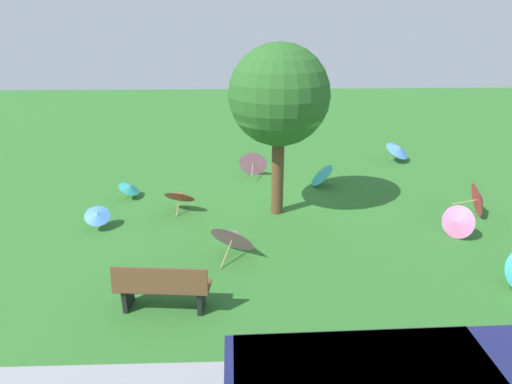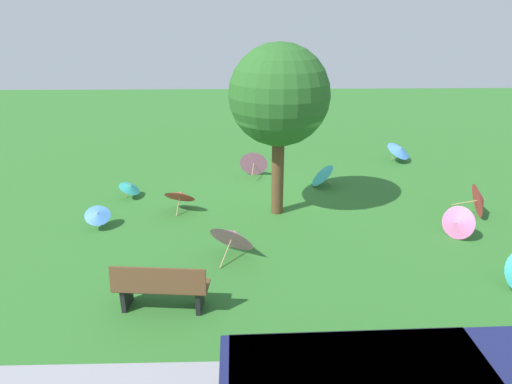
% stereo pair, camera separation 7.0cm
% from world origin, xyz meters
% --- Properties ---
extents(ground, '(40.00, 40.00, 0.00)m').
position_xyz_m(ground, '(0.00, 0.00, 0.00)').
color(ground, '#2D6B28').
extents(park_bench, '(1.64, 0.62, 0.90)m').
position_xyz_m(park_bench, '(2.26, 4.33, 0.47)').
color(park_bench, brown).
rests_on(park_bench, ground).
extents(shade_tree, '(2.39, 2.39, 4.19)m').
position_xyz_m(shade_tree, '(0.01, 0.35, 2.97)').
color(shade_tree, brown).
rests_on(shade_tree, ground).
extents(parasol_blue_0, '(1.18, 1.18, 0.74)m').
position_xyz_m(parasol_blue_0, '(-4.50, -3.69, 0.45)').
color(parasol_blue_0, tan).
rests_on(parasol_blue_0, ground).
extents(parasol_teal_1, '(0.72, 0.83, 0.71)m').
position_xyz_m(parasol_teal_1, '(-1.42, -1.47, 0.37)').
color(parasol_teal_1, tan).
rests_on(parasol_teal_1, ground).
extents(parasol_blue_1, '(0.76, 0.74, 0.57)m').
position_xyz_m(parasol_blue_1, '(4.32, 1.17, 0.37)').
color(parasol_blue_1, tan).
rests_on(parasol_blue_1, ground).
extents(parasol_pink_0, '(1.19, 1.10, 0.91)m').
position_xyz_m(parasol_pink_0, '(1.08, 2.52, 0.47)').
color(parasol_pink_0, tan).
rests_on(parasol_pink_0, ground).
extents(parasol_red_0, '(0.92, 0.93, 0.88)m').
position_xyz_m(parasol_red_0, '(-5.07, 0.72, 0.44)').
color(parasol_red_0, tan).
rests_on(parasol_red_0, ground).
extents(parasol_pink_1, '(0.93, 0.92, 0.89)m').
position_xyz_m(parasol_pink_1, '(0.54, -2.44, 0.44)').
color(parasol_pink_1, tan).
rests_on(parasol_pink_1, ground).
extents(parasol_red_1, '(0.92, 0.85, 0.74)m').
position_xyz_m(parasol_red_1, '(2.50, 0.20, 0.44)').
color(parasol_red_1, tan).
rests_on(parasol_red_1, ground).
extents(parasol_pink_2, '(0.80, 0.80, 0.76)m').
position_xyz_m(parasol_pink_2, '(-3.96, 1.86, 0.38)').
color(parasol_pink_2, tan).
rests_on(parasol_pink_2, ground).
extents(parasol_teal_2, '(0.70, 0.72, 0.50)m').
position_xyz_m(parasol_teal_2, '(4.01, -0.70, 0.32)').
color(parasol_teal_2, tan).
rests_on(parasol_teal_2, ground).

